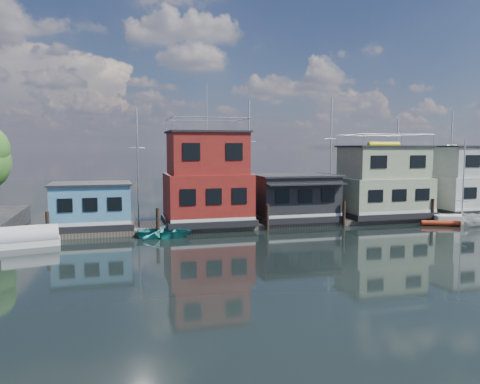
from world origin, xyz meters
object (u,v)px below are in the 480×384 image
object	(u,v)px
houseboat_green	(383,183)
day_sailer	(462,219)
dinghy_teal	(165,232)
houseboat_blue	(92,206)
houseboat_red	(207,180)
red_kayak	(441,223)
houseboat_white	(470,181)
houseboat_dark	(294,197)
tarp_runabout	(30,238)
motorboat	(480,219)

from	to	relation	value
houseboat_green	day_sailer	size ratio (longest dim) A/B	1.11
day_sailer	dinghy_teal	xyz separation A→B (m)	(-26.83, 0.38, -0.01)
houseboat_green	houseboat_blue	bearing A→B (deg)	-180.00
dinghy_teal	houseboat_red	bearing A→B (deg)	-34.83
day_sailer	red_kayak	size ratio (longest dim) A/B	2.31
houseboat_green	houseboat_white	world-z (taller)	houseboat_green
houseboat_green	red_kayak	world-z (taller)	houseboat_green
houseboat_white	day_sailer	world-z (taller)	day_sailer
red_kayak	dinghy_teal	xyz separation A→B (m)	(-24.01, 1.08, 0.19)
houseboat_green	day_sailer	distance (m)	7.64
houseboat_blue	houseboat_white	xyz separation A→B (m)	(36.50, 0.00, 1.33)
houseboat_dark	tarp_runabout	distance (m)	22.01
houseboat_white	dinghy_teal	distance (m)	31.42
red_kayak	tarp_runabout	xyz separation A→B (m)	(-33.45, 0.28, 0.34)
houseboat_dark	day_sailer	world-z (taller)	day_sailer
houseboat_red	day_sailer	world-z (taller)	houseboat_red
houseboat_green	motorboat	size ratio (longest dim) A/B	2.42
houseboat_white	day_sailer	xyz separation A→B (m)	(-4.23, -3.94, -3.10)
houseboat_dark	houseboat_green	world-z (taller)	houseboat_green
houseboat_green	tarp_runabout	xyz separation A→B (m)	(-30.50, -4.36, -2.97)
houseboat_blue	houseboat_red	xyz separation A→B (m)	(9.50, 0.00, 1.90)
houseboat_red	tarp_runabout	size ratio (longest dim) A/B	2.90
houseboat_red	day_sailer	bearing A→B (deg)	-9.81
houseboat_red	motorboat	xyz separation A→B (m)	(23.03, -5.83, -3.43)
dinghy_teal	motorboat	size ratio (longest dim) A/B	1.20
red_kayak	motorboat	xyz separation A→B (m)	(3.08, -1.19, 0.43)
houseboat_red	dinghy_teal	distance (m)	6.53
houseboat_green	houseboat_red	bearing A→B (deg)	-180.00
houseboat_red	red_kayak	world-z (taller)	houseboat_red
day_sailer	tarp_runabout	bearing A→B (deg)	-161.88
tarp_runabout	houseboat_blue	bearing A→B (deg)	35.25
motorboat	dinghy_teal	bearing A→B (deg)	92.39
red_kayak	dinghy_teal	distance (m)	24.04
houseboat_green	red_kayak	distance (m)	6.42
houseboat_blue	houseboat_green	world-z (taller)	houseboat_green
houseboat_blue	houseboat_green	size ratio (longest dim) A/B	0.76
houseboat_dark	houseboat_white	size ratio (longest dim) A/B	0.88
houseboat_red	dinghy_teal	bearing A→B (deg)	-138.73
houseboat_green	dinghy_teal	world-z (taller)	houseboat_green
day_sailer	red_kayak	distance (m)	2.91
houseboat_blue	motorboat	bearing A→B (deg)	-10.16
houseboat_dark	motorboat	bearing A→B (deg)	-21.14
tarp_runabout	dinghy_teal	bearing A→B (deg)	-7.39
houseboat_red	motorboat	bearing A→B (deg)	-14.21
houseboat_blue	dinghy_teal	distance (m)	6.74
day_sailer	dinghy_teal	world-z (taller)	day_sailer
houseboat_blue	motorboat	size ratio (longest dim) A/B	1.84
houseboat_red	houseboat_dark	bearing A→B (deg)	-0.14
houseboat_green	houseboat_white	size ratio (longest dim) A/B	1.00
motorboat	day_sailer	bearing A→B (deg)	15.12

